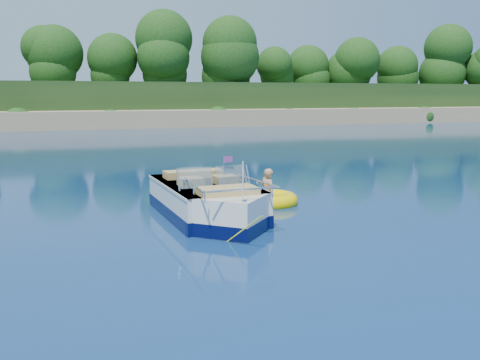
{
  "coord_description": "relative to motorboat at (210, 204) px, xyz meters",
  "views": [
    {
      "loc": [
        -5.43,
        -11.09,
        2.88
      ],
      "look_at": [
        -1.18,
        0.81,
        0.85
      ],
      "focal_mm": 40.0,
      "sensor_mm": 36.0,
      "label": 1
    }
  ],
  "objects": [
    {
      "name": "ground",
      "position": [
        1.98,
        -0.65,
        -0.35
      ],
      "size": [
        160.0,
        160.0,
        0.0
      ],
      "primitive_type": "plane",
      "color": "#091D40",
      "rests_on": "ground"
    },
    {
      "name": "shoreline",
      "position": [
        1.98,
        63.12,
        0.63
      ],
      "size": [
        170.0,
        59.0,
        6.0
      ],
      "color": "#A2805E",
      "rests_on": "ground"
    },
    {
      "name": "treeline",
      "position": [
        2.02,
        40.36,
        5.2
      ],
      "size": [
        150.0,
        7.12,
        8.19
      ],
      "color": "black",
      "rests_on": "ground"
    },
    {
      "name": "motorboat",
      "position": [
        0.0,
        0.0,
        0.0
      ],
      "size": [
        2.06,
        5.43,
        1.81
      ],
      "rotation": [
        0.0,
        0.0,
        0.03
      ],
      "color": "silver",
      "rests_on": "ground"
    },
    {
      "name": "tow_tube",
      "position": [
        1.99,
        1.12,
        -0.25
      ],
      "size": [
        1.99,
        1.99,
        0.4
      ],
      "rotation": [
        0.0,
        0.0,
        -0.43
      ],
      "color": "#FFD801",
      "rests_on": "ground"
    },
    {
      "name": "boy",
      "position": [
        1.88,
        1.11,
        -0.35
      ],
      "size": [
        0.53,
        0.78,
        1.4
      ],
      "primitive_type": "imported",
      "rotation": [
        0.0,
        -0.17,
        1.9
      ],
      "color": "tan",
      "rests_on": "ground"
    }
  ]
}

